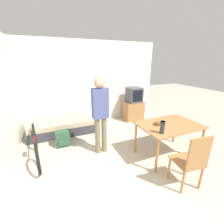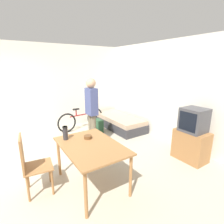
% 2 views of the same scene
% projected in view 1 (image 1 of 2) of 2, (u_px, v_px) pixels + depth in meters
% --- Properties ---
extents(ground_plane, '(20.00, 20.00, 0.00)m').
position_uv_depth(ground_plane, '(159.00, 221.00, 2.04)').
color(ground_plane, '#B2A893').
extents(wall_back, '(5.05, 0.06, 2.70)m').
position_uv_depth(wall_back, '(86.00, 84.00, 4.97)').
color(wall_back, silver).
rests_on(wall_back, ground_plane).
extents(daybed, '(1.86, 0.88, 0.41)m').
position_uv_depth(daybed, '(62.00, 126.00, 4.52)').
color(daybed, '#333338').
rests_on(daybed, ground_plane).
extents(tv, '(0.69, 0.46, 1.19)m').
position_uv_depth(tv, '(134.00, 105.00, 5.42)').
color(tv, '#9E6B3D').
rests_on(tv, ground_plane).
extents(dining_table, '(1.31, 0.89, 0.77)m').
position_uv_depth(dining_table, '(169.00, 128.00, 3.27)').
color(dining_table, '#9E6B3D').
rests_on(dining_table, ground_plane).
extents(wooden_chair, '(0.49, 0.49, 1.02)m').
position_uv_depth(wooden_chair, '(192.00, 160.00, 2.40)').
color(wooden_chair, '#9E6B3D').
rests_on(wooden_chair, ground_plane).
extents(bicycle, '(0.24, 1.68, 0.72)m').
position_uv_depth(bicycle, '(36.00, 145.00, 3.28)').
color(bicycle, black).
rests_on(bicycle, ground_plane).
extents(person_standing, '(0.34, 0.24, 1.76)m').
position_uv_depth(person_standing, '(100.00, 110.00, 3.28)').
color(person_standing, '#6B604C').
rests_on(person_standing, ground_plane).
extents(thermos_flask, '(0.09, 0.09, 0.25)m').
position_uv_depth(thermos_flask, '(162.00, 127.00, 2.80)').
color(thermos_flask, '#2D2D33').
rests_on(thermos_flask, dining_table).
extents(mate_bowl, '(0.14, 0.14, 0.06)m').
position_uv_depth(mate_bowl, '(158.00, 124.00, 3.20)').
color(mate_bowl, brown).
rests_on(mate_bowl, dining_table).
extents(backpack, '(0.35, 0.24, 0.41)m').
position_uv_depth(backpack, '(63.00, 139.00, 3.79)').
color(backpack, '#284C33').
rests_on(backpack, ground_plane).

